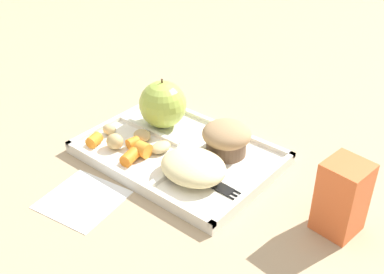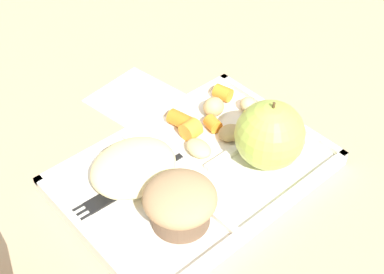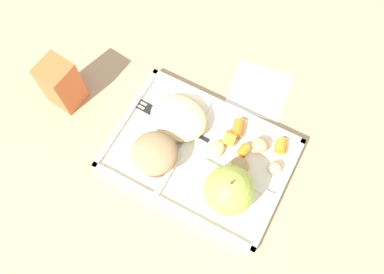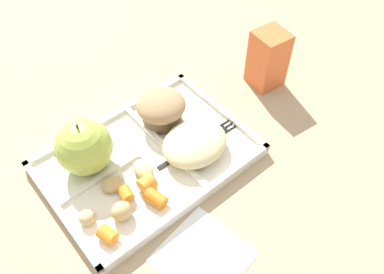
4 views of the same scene
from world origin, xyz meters
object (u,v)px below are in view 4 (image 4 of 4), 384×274
plastic_fork (205,140)px  lunch_tray (148,159)px  bran_muffin (161,108)px  milk_carton (268,59)px  green_apple (84,147)px

plastic_fork → lunch_tray: bearing=160.4°
lunch_tray → bran_muffin: 0.09m
milk_carton → plastic_fork: bearing=-160.1°
bran_muffin → plastic_fork: 0.09m
plastic_fork → milk_carton: size_ratio=1.48×
lunch_tray → milk_carton: milk_carton is taller
lunch_tray → milk_carton: size_ratio=2.93×
lunch_tray → green_apple: 0.11m
plastic_fork → milk_carton: bearing=13.4°
lunch_tray → milk_carton: bearing=2.5°
plastic_fork → bran_muffin: bearing=108.9°
milk_carton → bran_muffin: bearing=177.4°
lunch_tray → bran_muffin: bearing=36.4°
lunch_tray → green_apple: (-0.08, 0.05, 0.05)m
green_apple → plastic_fork: (0.18, -0.08, -0.04)m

